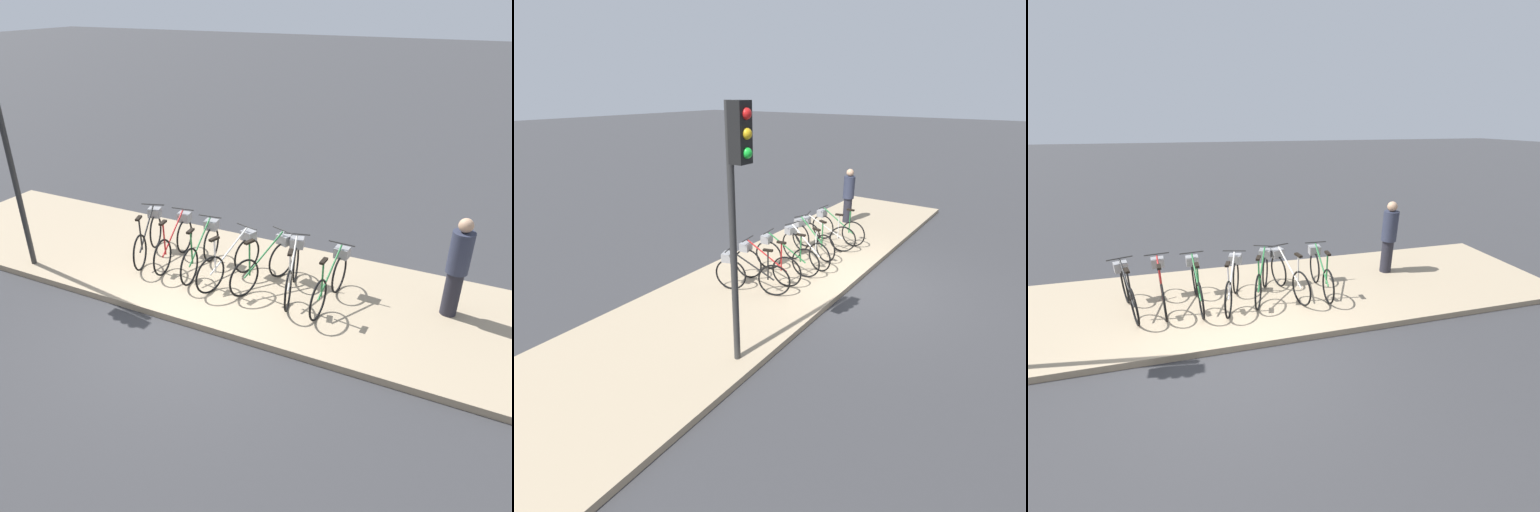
# 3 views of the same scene
# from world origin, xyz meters

# --- Properties ---
(ground_plane) EXTENTS (120.00, 120.00, 0.00)m
(ground_plane) POSITION_xyz_m (0.00, 0.00, 0.00)
(ground_plane) COLOR #38383A
(sidewalk) EXTENTS (13.92, 3.25, 0.12)m
(sidewalk) POSITION_xyz_m (0.00, 1.63, 0.06)
(sidewalk) COLOR tan
(sidewalk) RESTS_ON ground_plane
(parked_bicycle_0) EXTENTS (0.64, 1.57, 1.01)m
(parked_bicycle_0) POSITION_xyz_m (-1.86, 1.60, 0.56)
(parked_bicycle_0) COLOR black
(parked_bicycle_0) RESTS_ON sidewalk
(parked_bicycle_1) EXTENTS (0.46, 1.63, 1.01)m
(parked_bicycle_1) POSITION_xyz_m (-1.27, 1.65, 0.56)
(parked_bicycle_1) COLOR black
(parked_bicycle_1) RESTS_ON sidewalk
(parked_bicycle_2) EXTENTS (0.46, 1.63, 1.01)m
(parked_bicycle_2) POSITION_xyz_m (-0.62, 1.56, 0.56)
(parked_bicycle_2) COLOR black
(parked_bicycle_2) RESTS_ON sidewalk
(parked_bicycle_3) EXTENTS (0.58, 1.59, 1.01)m
(parked_bicycle_3) POSITION_xyz_m (0.07, 1.46, 0.56)
(parked_bicycle_3) COLOR black
(parked_bicycle_3) RESTS_ON sidewalk
(parked_bicycle_4) EXTENTS (0.67, 1.56, 1.01)m
(parked_bicycle_4) POSITION_xyz_m (0.68, 1.61, 0.56)
(parked_bicycle_4) COLOR black
(parked_bicycle_4) RESTS_ON sidewalk
(parked_bicycle_5) EXTENTS (0.55, 1.60, 1.01)m
(parked_bicycle_5) POSITION_xyz_m (1.18, 1.56, 0.56)
(parked_bicycle_5) COLOR black
(parked_bicycle_5) RESTS_ON sidewalk
(parked_bicycle_6) EXTENTS (0.46, 1.64, 1.01)m
(parked_bicycle_6) POSITION_xyz_m (1.88, 1.53, 0.56)
(parked_bicycle_6) COLOR black
(parked_bicycle_6) RESTS_ON sidewalk
(pedestrian) EXTENTS (0.34, 0.34, 1.68)m
(pedestrian) POSITION_xyz_m (3.73, 2.03, 1.00)
(pedestrian) COLOR #23232D
(pedestrian) RESTS_ON sidewalk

